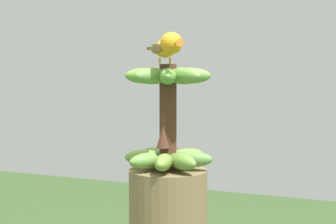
% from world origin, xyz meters
% --- Properties ---
extents(banana_bunch, '(0.25, 0.25, 0.29)m').
position_xyz_m(banana_bunch, '(-0.00, 0.00, 1.14)').
color(banana_bunch, '#4C2D1E').
rests_on(banana_bunch, banana_tree).
extents(perched_bird, '(0.16, 0.16, 0.08)m').
position_xyz_m(perched_bird, '(-0.06, -0.02, 1.33)').
color(perched_bird, '#C68933').
rests_on(perched_bird, banana_bunch).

